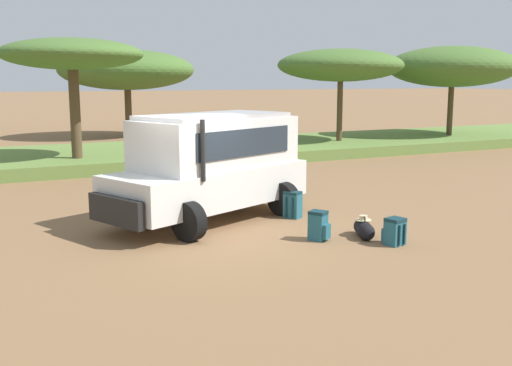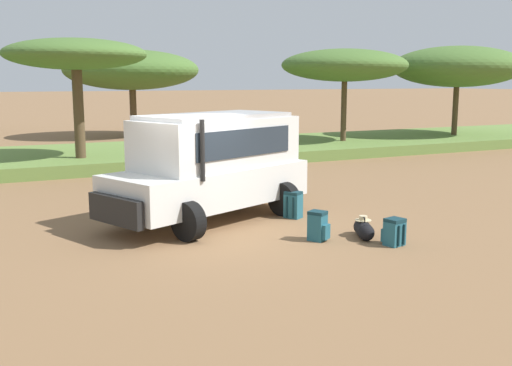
{
  "view_description": "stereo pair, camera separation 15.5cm",
  "coord_description": "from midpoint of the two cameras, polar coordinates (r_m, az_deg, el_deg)",
  "views": [
    {
      "loc": [
        -4.39,
        -11.58,
        3.21
      ],
      "look_at": [
        1.24,
        -0.16,
        1.0
      ],
      "focal_mm": 42.0,
      "sensor_mm": 36.0,
      "label": 1
    },
    {
      "loc": [
        -4.25,
        -11.65,
        3.21
      ],
      "look_at": [
        1.24,
        -0.16,
        1.0
      ],
      "focal_mm": 42.0,
      "sensor_mm": 36.0,
      "label": 2
    }
  ],
  "objects": [
    {
      "name": "backpack_near_rear_wheel",
      "position": [
        14.06,
        3.91,
        -2.1
      ],
      "size": [
        0.48,
        0.47,
        0.63
      ],
      "color": "#235B6B",
      "rests_on": "ground_plane"
    },
    {
      "name": "safari_vehicle",
      "position": [
        13.72,
        -3.84,
        1.79
      ],
      "size": [
        5.39,
        3.8,
        2.44
      ],
      "color": "silver",
      "rests_on": "ground_plane"
    },
    {
      "name": "acacia_tree_centre_back",
      "position": [
        22.17,
        -16.59,
        11.58
      ],
      "size": [
        4.93,
        4.47,
        4.62
      ],
      "color": "brown",
      "rests_on": "ground_plane"
    },
    {
      "name": "grass_bank",
      "position": [
        24.09,
        -15.0,
        2.37
      ],
      "size": [
        120.0,
        7.0,
        0.44
      ],
      "color": "olive",
      "rests_on": "ground_plane"
    },
    {
      "name": "acacia_tree_far_right",
      "position": [
        27.62,
        8.62,
        11.01
      ],
      "size": [
        5.83,
        5.23,
        4.57
      ],
      "color": "brown",
      "rests_on": "ground_plane"
    },
    {
      "name": "duffel_bag_low_black_case",
      "position": [
        12.54,
        10.58,
        -4.35
      ],
      "size": [
        0.55,
        0.82,
        0.43
      ],
      "color": "black",
      "rests_on": "ground_plane"
    },
    {
      "name": "acacia_tree_right_mid",
      "position": [
        34.69,
        -11.61,
        10.5
      ],
      "size": [
        7.56,
        6.52,
        4.85
      ],
      "color": "brown",
      "rests_on": "ground_plane"
    },
    {
      "name": "acacia_tree_distant_right",
      "position": [
        32.02,
        18.79,
        10.44
      ],
      "size": [
        6.73,
        6.12,
        4.85
      ],
      "color": "brown",
      "rests_on": "ground_plane"
    },
    {
      "name": "ground_plane",
      "position": [
        12.8,
        -4.98,
        -4.71
      ],
      "size": [
        320.0,
        320.0,
        0.0
      ],
      "primitive_type": "plane",
      "color": "olive"
    },
    {
      "name": "backpack_beside_front_wheel",
      "position": [
        12.06,
        13.37,
        -4.57
      ],
      "size": [
        0.42,
        0.46,
        0.54
      ],
      "color": "#235B6B",
      "rests_on": "ground_plane"
    },
    {
      "name": "backpack_cluster_center",
      "position": [
        12.14,
        6.28,
        -4.11
      ],
      "size": [
        0.43,
        0.48,
        0.6
      ],
      "color": "#235B6B",
      "rests_on": "ground_plane"
    }
  ]
}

